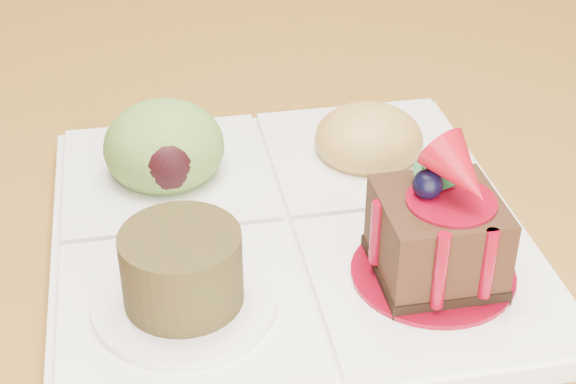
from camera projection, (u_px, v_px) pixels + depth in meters
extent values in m
plane|color=brown|center=(296.00, 378.00, 1.44)|extent=(6.00, 6.00, 0.00)
cube|color=white|center=(288.00, 236.00, 0.49)|extent=(0.26, 0.26, 0.01)
cube|color=white|center=(432.00, 279.00, 0.44)|extent=(0.12, 0.12, 0.01)
cube|color=white|center=(185.00, 310.00, 0.42)|extent=(0.12, 0.12, 0.01)
cube|color=white|center=(167.00, 175.00, 0.52)|extent=(0.12, 0.12, 0.01)
cube|color=white|center=(368.00, 155.00, 0.54)|extent=(0.12, 0.12, 0.01)
cylinder|color=maroon|center=(433.00, 273.00, 0.44)|extent=(0.08, 0.08, 0.00)
cube|color=black|center=(433.00, 269.00, 0.44)|extent=(0.06, 0.06, 0.01)
cube|color=#321E0D|center=(437.00, 232.00, 0.42)|extent=(0.06, 0.06, 0.04)
cylinder|color=maroon|center=(441.00, 199.00, 0.41)|extent=(0.04, 0.04, 0.00)
sphere|color=black|center=(428.00, 184.00, 0.41)|extent=(0.01, 0.01, 0.01)
cone|color=maroon|center=(462.00, 173.00, 0.40)|extent=(0.04, 0.05, 0.04)
cube|color=#11461E|center=(439.00, 176.00, 0.42)|extent=(0.01, 0.02, 0.01)
cube|color=#11461E|center=(424.00, 175.00, 0.42)|extent=(0.01, 0.02, 0.01)
cylinder|color=maroon|center=(440.00, 271.00, 0.40)|extent=(0.01, 0.01, 0.04)
cylinder|color=maroon|center=(488.00, 264.00, 0.40)|extent=(0.01, 0.01, 0.04)
cylinder|color=maroon|center=(377.00, 233.00, 0.42)|extent=(0.01, 0.01, 0.04)
cylinder|color=white|center=(185.00, 302.00, 0.42)|extent=(0.09, 0.09, 0.00)
cylinder|color=#3D2311|center=(182.00, 268.00, 0.41)|extent=(0.06, 0.06, 0.04)
cylinder|color=#442B0E|center=(180.00, 246.00, 0.40)|extent=(0.05, 0.05, 0.00)
ellipsoid|color=#62943C|center=(164.00, 147.00, 0.51)|extent=(0.07, 0.07, 0.05)
ellipsoid|color=black|center=(169.00, 165.00, 0.49)|extent=(0.04, 0.03, 0.03)
ellipsoid|color=#B69141|center=(369.00, 139.00, 0.53)|extent=(0.07, 0.07, 0.04)
cube|color=orange|center=(387.00, 125.00, 0.54)|extent=(0.02, 0.02, 0.01)
cube|color=#477E1B|center=(368.00, 125.00, 0.54)|extent=(0.02, 0.02, 0.01)
cube|color=orange|center=(351.00, 125.00, 0.54)|extent=(0.02, 0.02, 0.02)
cube|color=#477E1B|center=(349.00, 142.00, 0.53)|extent=(0.02, 0.02, 0.02)
cube|color=orange|center=(371.00, 142.00, 0.52)|extent=(0.02, 0.02, 0.02)
cube|color=#477E1B|center=(389.00, 141.00, 0.53)|extent=(0.02, 0.02, 0.02)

